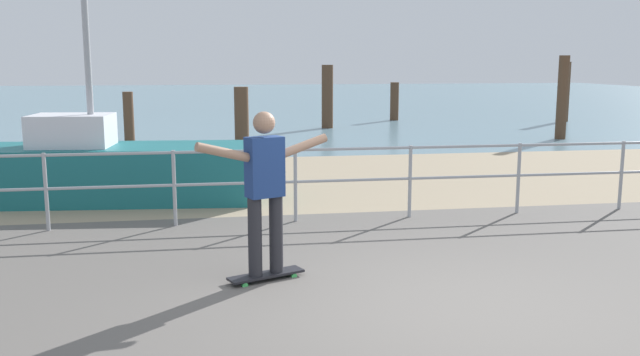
% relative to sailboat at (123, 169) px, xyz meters
% --- Properties ---
extents(beach_strip, '(24.00, 6.00, 0.04)m').
position_rel_sailboat_xyz_m(beach_strip, '(3.30, 1.54, -0.52)').
color(beach_strip, tan).
rests_on(beach_strip, ground).
extents(sea_surface, '(72.00, 50.00, 0.04)m').
position_rel_sailboat_xyz_m(sea_surface, '(3.30, 29.54, -0.52)').
color(sea_surface, slate).
rests_on(sea_surface, ground).
extents(railing_fence, '(14.81, 0.05, 1.05)m').
position_rel_sailboat_xyz_m(railing_fence, '(1.70, -1.86, 0.18)').
color(railing_fence, '#9EA0A5').
rests_on(railing_fence, ground).
extents(sailboat, '(5.03, 1.79, 5.16)m').
position_rel_sailboat_xyz_m(sailboat, '(0.00, 0.00, 0.00)').
color(sailboat, '#19666B').
rests_on(sailboat, ground).
extents(skateboard, '(0.81, 0.49, 0.08)m').
position_rel_sailboat_xyz_m(skateboard, '(1.89, -4.36, -0.45)').
color(skateboard, black).
rests_on(skateboard, ground).
extents(skateboarder, '(1.37, 0.64, 1.65)m').
position_rel_sailboat_xyz_m(skateboarder, '(1.89, -4.36, 0.50)').
color(skateboarder, '#26262B').
rests_on(skateboarder, skateboard).
extents(groyne_post_0, '(0.27, 0.27, 1.41)m').
position_rel_sailboat_xyz_m(groyne_post_0, '(-0.76, 7.89, 0.18)').
color(groyne_post_0, '#513826').
rests_on(groyne_post_0, ground).
extents(groyne_post_1, '(0.39, 0.39, 1.53)m').
position_rel_sailboat_xyz_m(groyne_post_1, '(2.25, 7.63, 0.24)').
color(groyne_post_1, '#513826').
rests_on(groyne_post_1, ground).
extents(groyne_post_2, '(0.38, 0.38, 2.10)m').
position_rel_sailboat_xyz_m(groyne_post_2, '(5.27, 11.25, 0.53)').
color(groyne_post_2, '#513826').
rests_on(groyne_post_2, ground).
extents(groyne_post_3, '(0.32, 0.32, 1.44)m').
position_rel_sailboat_xyz_m(groyne_post_3, '(8.29, 13.83, 0.20)').
color(groyne_post_3, '#513826').
rests_on(groyne_post_3, ground).
extents(groyne_post_4, '(0.30, 0.30, 2.38)m').
position_rel_sailboat_xyz_m(groyne_post_4, '(11.30, 7.00, 0.67)').
color(groyne_post_4, '#513826').
rests_on(groyne_post_4, ground).
extents(groyne_post_5, '(0.29, 0.29, 2.20)m').
position_rel_sailboat_xyz_m(groyne_post_5, '(14.32, 12.25, 0.58)').
color(groyne_post_5, '#513826').
rests_on(groyne_post_5, ground).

